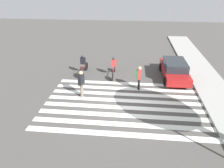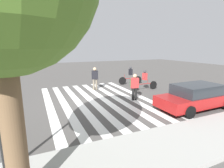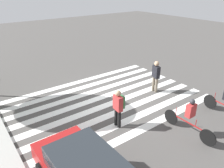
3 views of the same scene
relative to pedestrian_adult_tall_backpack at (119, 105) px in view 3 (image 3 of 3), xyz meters
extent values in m
plane|color=#4C4947|center=(2.18, -0.93, -1.02)|extent=(60.00, 60.00, 0.00)
cube|color=white|center=(-0.82, -0.93, -1.02)|extent=(0.43, 10.00, 0.01)
cube|color=white|center=(0.03, -0.93, -1.02)|extent=(0.43, 10.00, 0.01)
cube|color=white|center=(0.89, -0.93, -1.02)|extent=(0.43, 10.00, 0.01)
cube|color=white|center=(1.75, -0.93, -1.02)|extent=(0.43, 10.00, 0.01)
cube|color=white|center=(2.61, -0.93, -1.02)|extent=(0.43, 10.00, 0.01)
cube|color=white|center=(3.47, -0.93, -1.02)|extent=(0.43, 10.00, 0.01)
cube|color=white|center=(4.33, -0.93, -1.02)|extent=(0.43, 10.00, 0.01)
cube|color=white|center=(5.19, -0.93, -1.02)|extent=(0.43, 10.00, 0.01)
cylinder|color=black|center=(-0.11, 0.04, -0.61)|extent=(0.16, 0.16, 0.83)
cylinder|color=black|center=(0.10, 0.04, -0.61)|extent=(0.16, 0.16, 0.83)
cube|color=#B73333|center=(0.00, 0.04, 0.14)|extent=(0.50, 0.27, 0.65)
sphere|color=tan|center=(0.00, 0.04, 0.59)|extent=(0.26, 0.26, 0.26)
cube|color=#2D6638|center=(0.02, -0.15, 0.14)|extent=(0.38, 0.21, 0.55)
cylinder|color=#6B6051|center=(1.29, -3.77, -0.58)|extent=(0.16, 0.16, 0.87)
cylinder|color=#6B6051|center=(1.52, -3.77, -0.58)|extent=(0.16, 0.16, 0.87)
cube|color=black|center=(1.40, -3.77, 0.20)|extent=(0.55, 0.36, 0.69)
sphere|color=tan|center=(1.40, -3.77, 0.68)|extent=(0.27, 0.27, 0.27)
cylinder|color=black|center=(-1.27, -1.96, -0.68)|extent=(0.68, 0.04, 0.68)
cylinder|color=black|center=(-3.05, -1.96, -0.68)|extent=(0.68, 0.04, 0.68)
cube|color=maroon|center=(-2.16, -1.96, -0.49)|extent=(1.51, 0.04, 0.04)
cylinder|color=maroon|center=(-2.47, -1.96, -0.33)|extent=(0.03, 0.03, 0.32)
cylinder|color=maroon|center=(-1.49, -1.96, -0.29)|extent=(0.03, 0.03, 0.40)
cube|color=#B73333|center=(-2.16, -1.96, 0.10)|extent=(0.24, 0.40, 0.55)
sphere|color=#333338|center=(-2.16, -1.96, 0.50)|extent=(0.22, 0.22, 0.22)
cylinder|color=black|center=(-1.54, -4.59, -0.66)|extent=(0.71, 0.12, 0.71)
cylinder|color=maroon|center=(-1.74, -4.57, -0.27)|extent=(0.03, 0.03, 0.40)
cube|color=#23282D|center=(-2.31, 2.84, 0.10)|extent=(2.58, 1.66, 0.57)
cylinder|color=black|center=(-0.85, 2.00, -0.70)|extent=(0.64, 0.21, 0.64)
camera|label=1|loc=(14.10, -0.44, 6.20)|focal=35.00mm
camera|label=2|loc=(5.86, 9.47, 2.40)|focal=28.00mm
camera|label=3|loc=(-6.26, 4.99, 4.69)|focal=35.00mm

